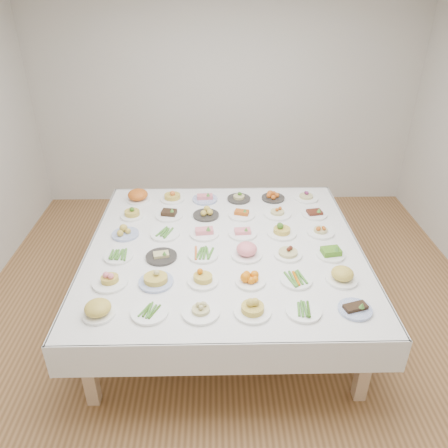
{
  "coord_description": "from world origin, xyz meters",
  "views": [
    {
      "loc": [
        -0.14,
        -3.21,
        2.81
      ],
      "look_at": [
        -0.07,
        0.18,
        0.88
      ],
      "focal_mm": 35.0,
      "sensor_mm": 36.0,
      "label": 1
    }
  ],
  "objects_px": {
    "dish_0": "(98,307)",
    "dish_35": "(306,195)",
    "display_table": "(224,251)",
    "dish_18": "(125,231)"
  },
  "relations": [
    {
      "from": "dish_18",
      "to": "display_table",
      "type": "bearing_deg",
      "value": -11.64
    },
    {
      "from": "display_table",
      "to": "dish_35",
      "type": "relative_size",
      "value": 9.55
    },
    {
      "from": "dish_18",
      "to": "dish_35",
      "type": "distance_m",
      "value": 1.92
    },
    {
      "from": "dish_0",
      "to": "dish_18",
      "type": "height_order",
      "value": "dish_0"
    },
    {
      "from": "display_table",
      "to": "dish_0",
      "type": "bearing_deg",
      "value": -135.08
    },
    {
      "from": "dish_0",
      "to": "dish_35",
      "type": "bearing_deg",
      "value": 45.09
    },
    {
      "from": "display_table",
      "to": "dish_35",
      "type": "bearing_deg",
      "value": 45.27
    },
    {
      "from": "dish_0",
      "to": "dish_18",
      "type": "relative_size",
      "value": 0.96
    },
    {
      "from": "display_table",
      "to": "dish_18",
      "type": "xyz_separation_m",
      "value": [
        -0.9,
        0.19,
        0.11
      ]
    },
    {
      "from": "dish_0",
      "to": "dish_35",
      "type": "relative_size",
      "value": 0.93
    }
  ]
}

